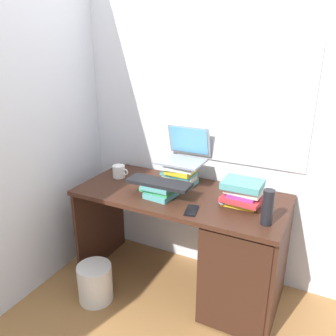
{
  "coord_description": "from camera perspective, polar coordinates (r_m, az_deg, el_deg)",
  "views": [
    {
      "loc": [
        0.86,
        -1.88,
        1.68
      ],
      "look_at": [
        -0.07,
        -0.04,
        0.91
      ],
      "focal_mm": 36.71,
      "sensor_mm": 36.0,
      "label": 1
    }
  ],
  "objects": [
    {
      "name": "book_stack_side",
      "position": [
        2.13,
        12.22,
        -4.02
      ],
      "size": [
        0.25,
        0.22,
        0.16
      ],
      "color": "yellow",
      "rests_on": "desk"
    },
    {
      "name": "water_bottle",
      "position": [
        1.94,
        16.22,
        -6.31
      ],
      "size": [
        0.06,
        0.06,
        0.2
      ],
      "primitive_type": "cylinder",
      "color": "black",
      "rests_on": "desk"
    },
    {
      "name": "computer_mouse",
      "position": [
        2.16,
        9.26,
        -5.41
      ],
      "size": [
        0.06,
        0.1,
        0.04
      ],
      "primitive_type": "ellipsoid",
      "color": "#A5A8AD",
      "rests_on": "desk"
    },
    {
      "name": "wastebasket",
      "position": [
        2.51,
        -11.99,
        -18.15
      ],
      "size": [
        0.23,
        0.23,
        0.27
      ],
      "primitive_type": "cylinder",
      "color": "silver",
      "rests_on": "ground"
    },
    {
      "name": "wall_left",
      "position": [
        2.62,
        -16.83,
        11.23
      ],
      "size": [
        0.05,
        6.0,
        2.6
      ],
      "primitive_type": "cube",
      "color": "silver",
      "rests_on": "ground"
    },
    {
      "name": "book_stack_tall",
      "position": [
        2.38,
        1.98,
        -1.02
      ],
      "size": [
        0.25,
        0.2,
        0.16
      ],
      "color": "teal",
      "rests_on": "desk"
    },
    {
      "name": "wall_back",
      "position": [
        2.43,
        5.94,
        11.31
      ],
      "size": [
        6.0,
        0.06,
        2.6
      ],
      "color": "silver",
      "rests_on": "ground"
    },
    {
      "name": "keyboard",
      "position": [
        2.19,
        -1.53,
        -2.46
      ],
      "size": [
        0.42,
        0.15,
        0.02
      ],
      "primitive_type": "cube",
      "rotation": [
        0.0,
        0.0,
        0.02
      ],
      "color": "black",
      "rests_on": "book_stack_keyboard_riser"
    },
    {
      "name": "cell_phone",
      "position": [
        2.05,
        3.91,
        -7.04
      ],
      "size": [
        0.09,
        0.15,
        0.01
      ],
      "primitive_type": "cube",
      "rotation": [
        0.0,
        0.0,
        0.21
      ],
      "color": "black",
      "rests_on": "desk"
    },
    {
      "name": "desk",
      "position": [
        2.31,
        9.8,
        -13.5
      ],
      "size": [
        1.38,
        0.63,
        0.73
      ],
      "color": "#381E14",
      "rests_on": "ground"
    },
    {
      "name": "laptop",
      "position": [
        2.39,
        2.68,
        2.57
      ],
      "size": [
        0.31,
        0.29,
        0.23
      ],
      "color": "gray",
      "rests_on": "book_stack_tall"
    },
    {
      "name": "ground_plane",
      "position": [
        2.67,
        1.85,
        -18.67
      ],
      "size": [
        6.0,
        6.0,
        0.0
      ],
      "primitive_type": "plane",
      "color": "olive"
    },
    {
      "name": "mug",
      "position": [
        2.55,
        -8.13,
        -0.57
      ],
      "size": [
        0.13,
        0.09,
        0.09
      ],
      "color": "white",
      "rests_on": "desk"
    },
    {
      "name": "book_stack_keyboard_riser",
      "position": [
        2.21,
        -1.44,
        -3.76
      ],
      "size": [
        0.22,
        0.2,
        0.09
      ],
      "color": "teal",
      "rests_on": "desk"
    }
  ]
}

